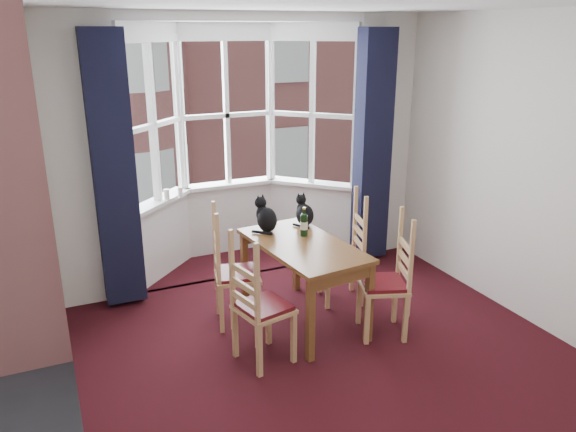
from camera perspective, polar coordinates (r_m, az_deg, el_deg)
floor at (r=4.65m, az=6.54°, el=-16.09°), size 4.50×4.50×0.00m
ceiling at (r=3.84m, az=8.16°, el=20.86°), size 4.50×4.50×0.00m
wall_left at (r=3.49m, az=-22.24°, el=-3.62°), size 0.00×4.50×4.50m
wall_right at (r=5.32m, az=26.09°, el=3.21°), size 0.00×4.50×4.50m
wall_back_pier_left at (r=5.66m, az=-19.86°, el=4.84°), size 0.70×0.12×2.80m
wall_back_pier_right at (r=6.73m, az=9.47°, el=7.72°), size 0.70×0.12×2.80m
bay_window at (r=6.46m, az=-5.50°, el=7.44°), size 2.76×0.94×2.80m
curtain_left at (r=5.52m, az=-17.26°, el=4.24°), size 0.38×0.22×2.60m
curtain_right at (r=6.47m, az=8.60°, el=6.88°), size 0.38×0.22×2.60m
dining_table at (r=5.13m, az=1.53°, el=-3.92°), size 0.84×1.38×0.78m
chair_left_near at (r=4.58m, az=-3.44°, el=-9.68°), size 0.48×0.50×0.92m
chair_left_far at (r=5.21m, az=-6.17°, el=-6.07°), size 0.48×0.50×0.92m
chair_right_near at (r=5.10m, az=10.64°, el=-6.88°), size 0.52×0.53×0.92m
chair_right_far at (r=5.66m, az=6.31°, el=-4.03°), size 0.50×0.51×0.92m
cat_left at (r=5.36m, az=-2.24°, el=-0.13°), size 0.26×0.30×0.35m
cat_right at (r=5.53m, az=1.67°, el=0.33°), size 0.18×0.25×0.32m
wine_bottle at (r=5.23m, az=1.63°, el=-0.76°), size 0.07×0.07×0.28m
candle_tall at (r=6.22m, az=-12.22°, el=2.16°), size 0.06×0.06×0.11m
candle_short at (r=6.28m, az=-10.90°, el=2.41°), size 0.06×0.06×0.11m
street at (r=36.60m, az=-20.26°, el=3.71°), size 80.00×80.00×0.00m
tenement_building at (r=17.42m, az=-17.97°, el=14.25°), size 18.40×7.80×15.20m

